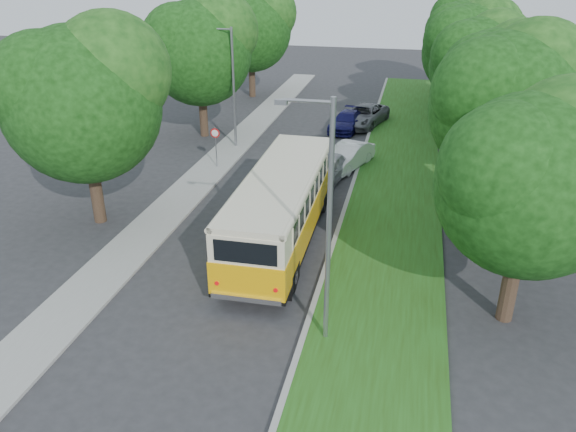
% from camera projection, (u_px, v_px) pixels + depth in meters
% --- Properties ---
extents(ground, '(120.00, 120.00, 0.00)m').
position_uv_depth(ground, '(225.00, 284.00, 21.49)').
color(ground, '#2C2C2F').
rests_on(ground, ground).
extents(curb, '(0.20, 70.00, 0.15)m').
position_uv_depth(curb, '(337.00, 234.00, 25.15)').
color(curb, gray).
rests_on(curb, ground).
extents(grass_verge, '(4.50, 70.00, 0.13)m').
position_uv_depth(grass_verge, '(390.00, 239.00, 24.69)').
color(grass_verge, '#274913').
rests_on(grass_verge, ground).
extents(sidewalk, '(2.20, 70.00, 0.12)m').
position_uv_depth(sidewalk, '(163.00, 216.00, 26.83)').
color(sidewalk, gray).
rests_on(sidewalk, ground).
extents(treeline, '(24.27, 41.91, 9.46)m').
position_uv_depth(treeline, '(363.00, 53.00, 34.21)').
color(treeline, '#332319').
rests_on(treeline, ground).
extents(lamppost_near, '(1.71, 0.16, 8.00)m').
position_uv_depth(lamppost_near, '(326.00, 219.00, 16.58)').
color(lamppost_near, gray).
rests_on(lamppost_near, ground).
extents(lamppost_far, '(1.71, 0.16, 7.50)m').
position_uv_depth(lamppost_far, '(232.00, 84.00, 34.79)').
color(lamppost_far, gray).
rests_on(lamppost_far, ground).
extents(warning_sign, '(0.56, 0.10, 2.50)m').
position_uv_depth(warning_sign, '(215.00, 140.00, 32.22)').
color(warning_sign, gray).
rests_on(warning_sign, ground).
extents(vintage_bus, '(2.95, 11.11, 3.29)m').
position_uv_depth(vintage_bus, '(282.00, 209.00, 23.78)').
color(vintage_bus, '#FEB208').
rests_on(vintage_bus, ground).
extents(car_silver, '(2.53, 4.68, 1.51)m').
position_uv_depth(car_silver, '(326.00, 169.00, 30.69)').
color(car_silver, '#A7A7AC').
rests_on(car_silver, ground).
extents(car_white, '(2.88, 4.60, 1.43)m').
position_uv_depth(car_white, '(348.00, 156.00, 32.74)').
color(car_white, white).
rests_on(car_white, ground).
extents(car_blue, '(2.52, 4.71, 1.30)m').
position_uv_depth(car_blue, '(347.00, 121.00, 39.78)').
color(car_blue, '#12124F').
rests_on(car_blue, ground).
extents(car_grey, '(3.77, 5.80, 1.48)m').
position_uv_depth(car_grey, '(364.00, 115.00, 40.85)').
color(car_grey, slate).
rests_on(car_grey, ground).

